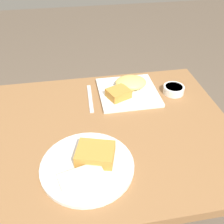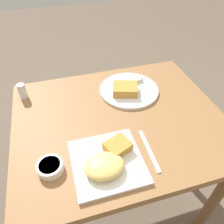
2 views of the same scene
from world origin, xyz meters
name	(u,v)px [view 1 (image 1 of 2)]	position (x,y,z in m)	size (l,w,h in m)	color
dining_table	(111,146)	(0.00, 0.00, 0.61)	(0.92, 0.77, 0.70)	olive
plate_square_near	(128,89)	(-0.11, -0.22, 0.73)	(0.25, 0.25, 0.06)	white
plate_oval_far	(89,164)	(0.10, 0.17, 0.72)	(0.30, 0.30, 0.05)	white
sauce_ramekin	(174,89)	(-0.31, -0.19, 0.72)	(0.09, 0.09, 0.03)	white
butter_knife	(90,98)	(0.05, -0.21, 0.71)	(0.02, 0.20, 0.00)	silver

